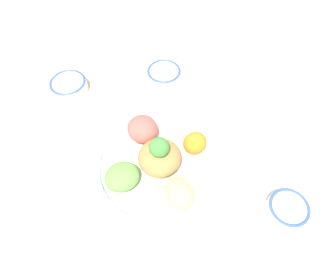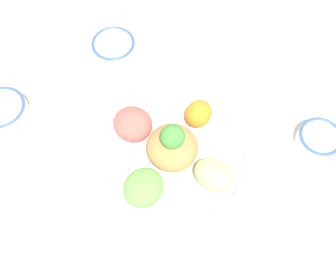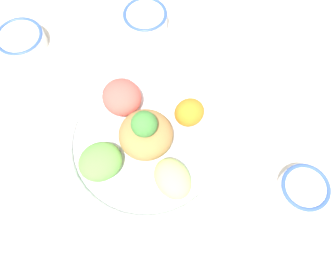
# 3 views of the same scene
# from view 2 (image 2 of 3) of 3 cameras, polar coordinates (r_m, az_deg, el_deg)

# --- Properties ---
(ground_plane) EXTENTS (2.40, 2.40, 0.00)m
(ground_plane) POSITION_cam_2_polar(r_m,az_deg,el_deg) (0.81, -1.33, -0.76)
(ground_plane) COLOR silver
(salad_platter) EXTENTS (0.32, 0.32, 0.12)m
(salad_platter) POSITION_cam_2_polar(r_m,az_deg,el_deg) (0.77, 0.45, -1.90)
(salad_platter) COLOR white
(salad_platter) RESTS_ON ground_plane
(sauce_bowl_red) EXTENTS (0.10, 0.10, 0.04)m
(sauce_bowl_red) POSITION_cam_2_polar(r_m,az_deg,el_deg) (0.89, -22.86, 3.99)
(sauce_bowl_red) COLOR white
(sauce_bowl_red) RESTS_ON ground_plane
(rice_bowl_blue) EXTENTS (0.10, 0.10, 0.04)m
(rice_bowl_blue) POSITION_cam_2_polar(r_m,az_deg,el_deg) (0.92, -7.84, 13.09)
(rice_bowl_blue) COLOR white
(rice_bowl_blue) RESTS_ON ground_plane
(sauce_bowl_dark) EXTENTS (0.09, 0.09, 0.03)m
(sauce_bowl_dark) POSITION_cam_2_polar(r_m,az_deg,el_deg) (0.85, 21.10, 0.19)
(sauce_bowl_dark) COLOR white
(sauce_bowl_dark) RESTS_ON ground_plane
(serving_spoon_extra) EXTENTS (0.09, 0.13, 0.01)m
(serving_spoon_extra) POSITION_cam_2_polar(r_m,az_deg,el_deg) (0.95, -18.20, 10.13)
(serving_spoon_extra) COLOR beige
(serving_spoon_extra) RESTS_ON ground_plane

